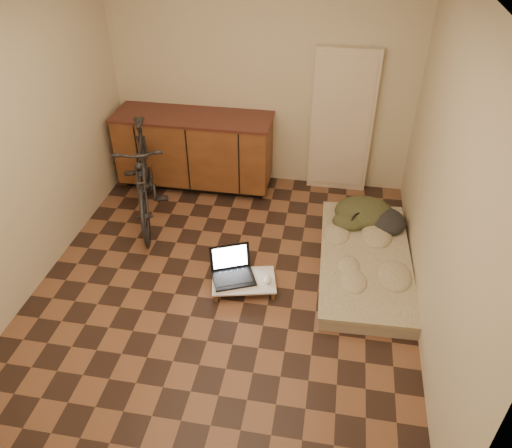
% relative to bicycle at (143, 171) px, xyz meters
% --- Properties ---
extents(room_shell, '(3.50, 4.00, 2.60)m').
position_rel_bicycle_xyz_m(room_shell, '(1.11, -0.95, 0.73)').
color(room_shell, brown).
rests_on(room_shell, ground).
extents(cabinets, '(1.84, 0.62, 0.91)m').
position_rel_bicycle_xyz_m(cabinets, '(0.36, 0.75, -0.11)').
color(cabinets, black).
rests_on(cabinets, ground).
extents(appliance_panel, '(0.70, 0.10, 1.70)m').
position_rel_bicycle_xyz_m(appliance_panel, '(2.06, 0.99, 0.28)').
color(appliance_panel, beige).
rests_on(appliance_panel, ground).
extents(bicycle, '(1.07, 1.85, 1.15)m').
position_rel_bicycle_xyz_m(bicycle, '(0.00, 0.00, 0.00)').
color(bicycle, black).
rests_on(bicycle, ground).
extents(futon, '(0.93, 1.84, 0.16)m').
position_rel_bicycle_xyz_m(futon, '(2.41, -0.51, -0.50)').
color(futon, '#AD9E8B').
rests_on(futon, ground).
extents(clothing_pile, '(0.69, 0.58, 0.27)m').
position_rel_bicycle_xyz_m(clothing_pile, '(2.45, 0.11, -0.28)').
color(clothing_pile, '#3A3D23').
rests_on(clothing_pile, futon).
extents(headphones, '(0.29, 0.29, 0.14)m').
position_rel_bicycle_xyz_m(headphones, '(2.31, -0.05, -0.35)').
color(headphones, black).
rests_on(headphones, futon).
extents(lap_desk, '(0.66, 0.50, 0.10)m').
position_rel_bicycle_xyz_m(lap_desk, '(1.29, -1.01, -0.49)').
color(lap_desk, brown).
rests_on(lap_desk, ground).
extents(laptop, '(0.49, 0.47, 0.26)m').
position_rel_bicycle_xyz_m(laptop, '(1.17, -0.96, -0.42)').
color(laptop, black).
rests_on(laptop, lap_desk).
extents(mouse, '(0.08, 0.12, 0.04)m').
position_rel_bicycle_xyz_m(mouse, '(1.51, -0.98, -0.46)').
color(mouse, white).
rests_on(mouse, lap_desk).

